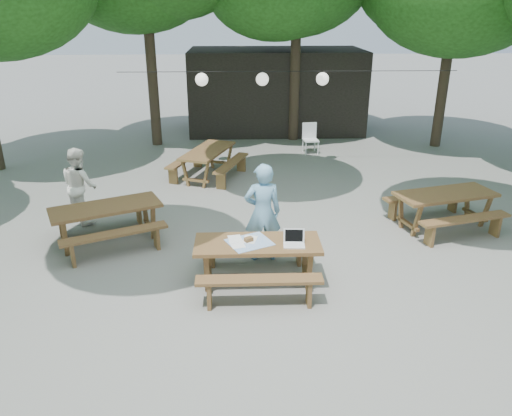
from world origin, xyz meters
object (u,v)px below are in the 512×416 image
(plastic_chair, at_px, (310,145))
(main_picnic_table, at_px, (258,262))
(picnic_table_nw, at_px, (108,224))
(woman, at_px, (263,213))
(second_person, at_px, (80,185))

(plastic_chair, bearing_deg, main_picnic_table, -111.07)
(picnic_table_nw, xyz_separation_m, plastic_chair, (4.70, 6.06, -0.13))
(picnic_table_nw, bearing_deg, main_picnic_table, -55.10)
(woman, height_order, second_person, woman)
(picnic_table_nw, bearing_deg, woman, -39.23)
(picnic_table_nw, bearing_deg, plastic_chair, 27.51)
(picnic_table_nw, relative_size, plastic_chair, 2.65)
(woman, xyz_separation_m, plastic_chair, (1.80, 6.81, -0.63))
(main_picnic_table, relative_size, picnic_table_nw, 0.84)
(main_picnic_table, relative_size, plastic_chair, 2.22)
(main_picnic_table, bearing_deg, plastic_chair, 76.00)
(second_person, bearing_deg, plastic_chair, -88.94)
(main_picnic_table, xyz_separation_m, second_person, (-3.55, 2.69, 0.40))
(plastic_chair, bearing_deg, second_person, -144.65)
(plastic_chair, bearing_deg, woman, -111.83)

